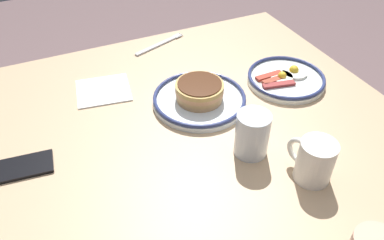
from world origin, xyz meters
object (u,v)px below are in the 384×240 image
Objects in this scene: plate_near_main at (286,78)px; cell_phone at (20,168)px; fork_near at (160,44)px; paper_napkin at (103,90)px; coffee_mug at (314,160)px; plate_center_pancakes at (199,96)px; drinking_glass at (252,136)px.

plate_near_main is 1.59× the size of cell_phone.
fork_near is at bearing -134.50° from cell_phone.
cell_phone is 0.33m from paper_napkin.
fork_near is (-0.49, -0.40, -0.00)m from cell_phone.
paper_napkin is at bearing -132.37° from cell_phone.
coffee_mug reaches higher than plate_near_main.
paper_napkin is (-0.25, -0.22, -0.00)m from cell_phone.
plate_near_main is at bearing 176.99° from plate_center_pancakes.
plate_center_pancakes is at bearing 144.03° from paper_napkin.
plate_near_main is 0.54m from paper_napkin.
fork_near is at bearing -88.92° from drinking_glass.
drinking_glass is at bearing 91.08° from fork_near.
coffee_mug is 0.15m from drinking_glass.
plate_near_main reaches higher than cell_phone.
cell_phone reaches higher than fork_near.
drinking_glass is (0.25, 0.21, 0.04)m from plate_near_main.
paper_napkin is 0.76× the size of fork_near.
coffee_mug is at bearing 107.22° from plate_center_pancakes.
paper_napkin is (0.23, -0.17, -0.02)m from plate_center_pancakes.
fork_near is at bearing -143.01° from paper_napkin.
drinking_glass is (-0.03, 0.22, 0.03)m from plate_center_pancakes.
coffee_mug reaches higher than paper_napkin.
plate_near_main is 0.28m from plate_center_pancakes.
cell_phone is at bearing 39.31° from fork_near.
plate_near_main is 2.03× the size of coffee_mug.
plate_center_pancakes is 2.29× the size of coffee_mug.
drinking_glass is 0.74× the size of paper_napkin.
drinking_glass reaches higher than plate_center_pancakes.
plate_center_pancakes reaches higher than fork_near.
cell_phone reaches higher than paper_napkin.
plate_near_main reaches higher than fork_near.
fork_near is (-0.02, -0.35, -0.02)m from plate_center_pancakes.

